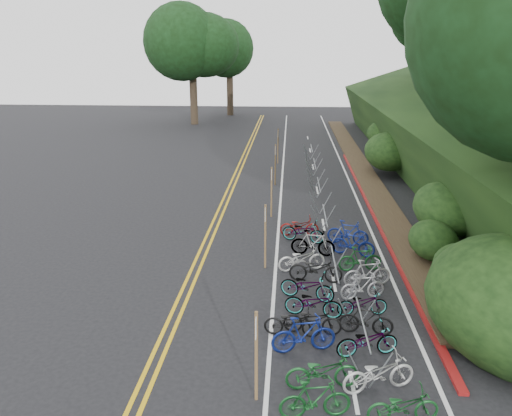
{
  "coord_description": "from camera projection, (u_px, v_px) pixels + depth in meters",
  "views": [
    {
      "loc": [
        1.43,
        -12.25,
        7.9
      ],
      "look_at": [
        0.03,
        8.31,
        1.3
      ],
      "focal_mm": 35.0,
      "sensor_mm": 36.0,
      "label": 1
    }
  ],
  "objects": [
    {
      "name": "bike_valet",
      "position": [
        332.0,
        287.0,
        16.28
      ],
      "size": [
        3.22,
        13.17,
        1.08
      ],
      "color": "#144C1E",
      "rests_on": "ground"
    },
    {
      "name": "bike_front",
      "position": [
        293.0,
        322.0,
        14.26
      ],
      "size": [
        0.67,
        1.68,
        0.86
      ],
      "primitive_type": "imported",
      "rotation": [
        0.0,
        0.0,
        1.51
      ],
      "color": "black",
      "rests_on": "ground"
    },
    {
      "name": "bike_racks_rest",
      "position": [
        319.0,
        190.0,
        26.04
      ],
      "size": [
        1.14,
        23.0,
        1.17
      ],
      "color": "slate",
      "rests_on": "ground"
    },
    {
      "name": "signpost_near",
      "position": [
        256.0,
        350.0,
        11.37
      ],
      "size": [
        0.08,
        0.4,
        2.33
      ],
      "color": "brown",
      "rests_on": "ground"
    },
    {
      "name": "ground",
      "position": [
        235.0,
        341.0,
        14.14
      ],
      "size": [
        120.0,
        120.0,
        0.0
      ],
      "primitive_type": "plane",
      "color": "black",
      "rests_on": "ground"
    },
    {
      "name": "signposts_rest",
      "position": [
        274.0,
        174.0,
        26.97
      ],
      "size": [
        0.08,
        18.4,
        2.5
      ],
      "color": "brown",
      "rests_on": "ground"
    },
    {
      "name": "bike_rack_front",
      "position": [
        362.0,
        332.0,
        13.16
      ],
      "size": [
        1.09,
        2.82,
        1.06
      ],
      "color": "slate",
      "rests_on": "ground"
    },
    {
      "name": "embankment",
      "position": [
        478.0,
        140.0,
        30.61
      ],
      "size": [
        14.3,
        48.14,
        9.11
      ],
      "color": "black",
      "rests_on": "ground"
    },
    {
      "name": "red_curb",
      "position": [
        373.0,
        212.0,
        25.16
      ],
      "size": [
        0.25,
        28.0,
        0.1
      ],
      "primitive_type": "cube",
      "color": "maroon",
      "rests_on": "ground"
    },
    {
      "name": "road_markings",
      "position": [
        271.0,
        223.0,
        23.69
      ],
      "size": [
        7.47,
        80.0,
        0.01
      ],
      "color": "gold",
      "rests_on": "ground"
    }
  ]
}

